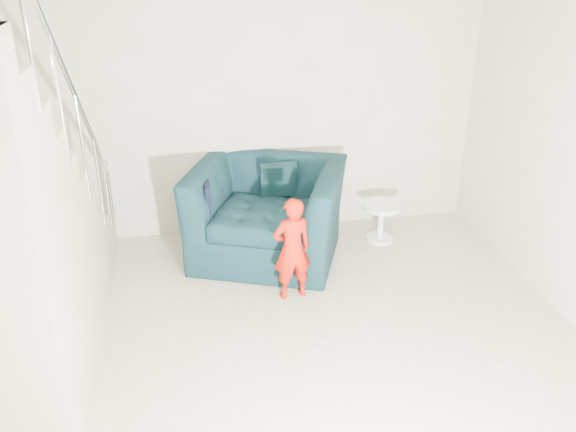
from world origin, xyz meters
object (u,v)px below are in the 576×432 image
object	(u,v)px
armchair	(267,212)
staircase	(9,263)
side_table	(381,216)
toddler	(292,249)

from	to	relation	value
armchair	staircase	world-z (taller)	staircase
side_table	staircase	world-z (taller)	staircase
armchair	staircase	distance (m)	2.64
side_table	staircase	xyz separation A→B (m)	(-3.36, -1.66, 0.66)
armchair	side_table	xyz separation A→B (m)	(1.27, 0.11, -0.19)
armchair	side_table	size ratio (longest dim) A/B	3.43
toddler	staircase	size ratio (longest dim) A/B	0.27
armchair	staircase	size ratio (longest dim) A/B	0.41
armchair	toddler	bearing A→B (deg)	-61.78
side_table	armchair	bearing A→B (deg)	-175.19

